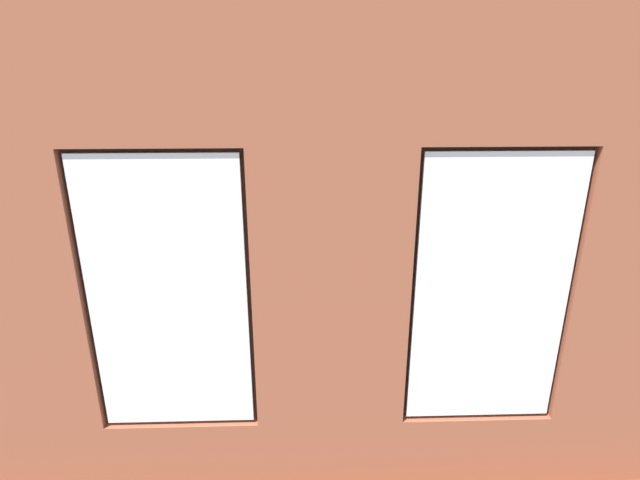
% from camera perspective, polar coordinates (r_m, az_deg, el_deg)
% --- Properties ---
extents(ground_plane, '(6.95, 5.74, 0.10)m').
position_cam_1_polar(ground_plane, '(6.24, -0.08, -9.52)').
color(ground_plane, brown).
extents(brick_wall_with_windows, '(6.35, 0.30, 3.32)m').
position_cam_1_polar(brick_wall_with_windows, '(3.25, 1.27, -4.60)').
color(brick_wall_with_windows, '#9E5138').
rests_on(brick_wall_with_windows, ground_plane).
extents(white_wall_right, '(0.10, 4.74, 3.32)m').
position_cam_1_polar(white_wall_right, '(6.17, -30.53, 4.45)').
color(white_wall_right, silver).
rests_on(white_wall_right, ground_plane).
extents(couch_by_window, '(2.04, 0.87, 0.80)m').
position_cam_1_polar(couch_by_window, '(4.50, -5.84, -16.81)').
color(couch_by_window, black).
rests_on(couch_by_window, ground_plane).
extents(couch_left, '(1.00, 1.84, 0.80)m').
position_cam_1_polar(couch_left, '(6.18, 23.89, -7.69)').
color(couch_left, black).
rests_on(couch_left, ground_plane).
extents(coffee_table, '(1.21, 0.75, 0.41)m').
position_cam_1_polar(coffee_table, '(6.04, -0.22, -6.26)').
color(coffee_table, tan).
rests_on(coffee_table, ground_plane).
extents(cup_ceramic, '(0.07, 0.07, 0.09)m').
position_cam_1_polar(cup_ceramic, '(5.90, 0.69, -5.87)').
color(cup_ceramic, '#B23D38').
rests_on(cup_ceramic, coffee_table).
extents(candle_jar, '(0.08, 0.08, 0.11)m').
position_cam_1_polar(candle_jar, '(6.07, -1.67, -4.96)').
color(candle_jar, '#B7333D').
rests_on(candle_jar, coffee_table).
extents(table_plant_small, '(0.14, 0.14, 0.22)m').
position_cam_1_polar(table_plant_small, '(5.96, -0.22, -4.75)').
color(table_plant_small, beige).
rests_on(table_plant_small, coffee_table).
extents(remote_black, '(0.16, 0.15, 0.02)m').
position_cam_1_polar(remote_black, '(6.14, 2.85, -5.12)').
color(remote_black, black).
rests_on(remote_black, coffee_table).
extents(remote_silver, '(0.17, 0.13, 0.02)m').
position_cam_1_polar(remote_silver, '(5.91, -3.72, -6.20)').
color(remote_silver, '#B2B2B7').
rests_on(remote_silver, coffee_table).
extents(media_console, '(0.95, 0.42, 0.53)m').
position_cam_1_polar(media_console, '(6.27, -27.00, -8.46)').
color(media_console, black).
rests_on(media_console, ground_plane).
extents(tv_flatscreen, '(1.05, 0.20, 0.74)m').
position_cam_1_polar(tv_flatscreen, '(6.02, -27.92, -3.06)').
color(tv_flatscreen, black).
rests_on(tv_flatscreen, media_console).
extents(papasan_chair, '(1.19, 1.19, 0.73)m').
position_cam_1_polar(papasan_chair, '(7.37, -1.99, -0.45)').
color(papasan_chair, olive).
rests_on(papasan_chair, ground_plane).
extents(potted_plant_corner_near_left, '(0.55, 0.55, 0.87)m').
position_cam_1_polar(potted_plant_corner_near_left, '(8.20, 18.15, 1.45)').
color(potted_plant_corner_near_left, '#9E5638').
rests_on(potted_plant_corner_near_left, ground_plane).
extents(potted_plant_by_left_couch, '(0.34, 0.34, 0.56)m').
position_cam_1_polar(potted_plant_by_left_couch, '(7.14, 16.60, -2.66)').
color(potted_plant_by_left_couch, brown).
rests_on(potted_plant_by_left_couch, ground_plane).
extents(potted_plant_mid_room_small, '(0.35, 0.35, 0.61)m').
position_cam_1_polar(potted_plant_mid_room_small, '(6.99, 8.33, -2.10)').
color(potted_plant_mid_room_small, '#9E5638').
rests_on(potted_plant_mid_room_small, ground_plane).
extents(potted_plant_foreground_right, '(1.03, 0.92, 1.53)m').
position_cam_1_polar(potted_plant_foreground_right, '(7.91, -19.15, 3.19)').
color(potted_plant_foreground_right, brown).
rests_on(potted_plant_foreground_right, ground_plane).
extents(potted_plant_beside_window_right, '(0.59, 0.59, 0.88)m').
position_cam_1_polar(potted_plant_beside_window_right, '(4.57, -24.08, -13.85)').
color(potted_plant_beside_window_right, gray).
rests_on(potted_plant_beside_window_right, ground_plane).
extents(potted_plant_between_couches, '(0.77, 0.82, 1.36)m').
position_cam_1_polar(potted_plant_between_couches, '(4.46, 13.60, -11.80)').
color(potted_plant_between_couches, brown).
rests_on(potted_plant_between_couches, ground_plane).
extents(potted_plant_near_tv, '(0.82, 0.90, 1.38)m').
position_cam_1_polar(potted_plant_near_tv, '(5.16, -26.18, -10.02)').
color(potted_plant_near_tv, beige).
rests_on(potted_plant_near_tv, ground_plane).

